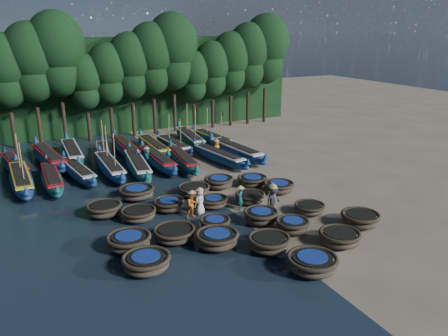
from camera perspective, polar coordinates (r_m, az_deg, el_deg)
name	(u,v)px	position (r m, az deg, el deg)	size (l,w,h in m)	color
ground	(215,198)	(29.41, -1.21, -3.98)	(120.00, 120.00, 0.00)	gray
foliage_wall	(122,85)	(49.93, -13.16, 10.55)	(40.00, 3.00, 10.00)	black
coracle_3	(312,263)	(21.23, 11.44, -12.05)	(2.57, 2.57, 0.82)	#4C3D2F
coracle_4	(340,237)	(23.97, 14.87, -8.75)	(2.25, 2.25, 0.78)	#4C3D2F
coracle_5	(146,262)	(21.22, -10.11, -12.01)	(2.84, 2.84, 0.81)	#4C3D2F
coracle_6	(217,239)	(22.95, -0.92, -9.23)	(2.39, 2.39, 0.84)	#4C3D2F
coracle_7	(269,243)	(22.72, 5.90, -9.67)	(2.30, 2.30, 0.82)	#4C3D2F
coracle_8	(293,225)	(24.81, 8.94, -7.39)	(1.93, 1.93, 0.78)	#4C3D2F
coracle_9	(360,219)	(26.42, 17.37, -6.35)	(2.26, 2.26, 0.83)	#4C3D2F
coracle_10	(129,241)	(23.26, -12.32, -9.32)	(2.40, 2.40, 0.82)	#4C3D2F
coracle_11	(174,233)	(23.77, -6.51, -8.50)	(2.30, 2.30, 0.76)	#4C3D2F
coracle_12	(215,223)	(24.93, -1.19, -7.20)	(2.06, 2.06, 0.66)	#4C3D2F
coracle_13	(261,216)	(25.71, 4.84, -6.25)	(2.09, 2.09, 0.80)	#4C3D2F
coracle_14	(309,208)	(27.42, 11.10, -5.16)	(1.97, 1.97, 0.66)	#4C3D2F
coracle_15	(138,214)	(26.54, -11.11, -5.89)	(2.59, 2.59, 0.71)	#4C3D2F
coracle_16	(169,204)	(27.54, -7.22, -4.73)	(2.38, 2.38, 0.74)	#4C3D2F
coracle_17	(213,202)	(27.84, -1.40, -4.41)	(2.20, 2.20, 0.68)	#4C3D2F
coracle_18	(250,197)	(28.53, 3.43, -3.83)	(2.04, 2.04, 0.72)	#4C3D2F
coracle_19	(279,187)	(30.48, 7.17, -2.44)	(2.53, 2.53, 0.76)	#4C3D2F
coracle_20	(104,209)	(27.51, -15.39, -5.20)	(2.49, 2.49, 0.82)	#4C3D2F
coracle_21	(137,192)	(29.76, -11.35, -3.13)	(2.48, 2.48, 0.80)	#4C3D2F
coracle_22	(194,190)	(29.78, -3.97, -2.89)	(2.56, 2.56, 0.72)	#4C3D2F
coracle_23	(219,182)	(31.12, -0.67, -1.82)	(2.16, 2.16, 0.80)	#4C3D2F
coracle_24	(252,180)	(31.65, 3.72, -1.63)	(2.29, 2.29, 0.70)	#4C3D2F
long_boat_0	(21,180)	(34.41, -24.96, -1.38)	(1.82, 8.73, 3.71)	navy
long_boat_1	(52,179)	(33.94, -21.55, -1.30)	(1.48, 7.98, 1.40)	#0E524D
long_boat_2	(78,171)	(35.03, -18.55, -0.40)	(2.41, 7.80, 1.38)	navy
long_boat_3	(110,167)	(35.30, -14.66, 0.17)	(1.53, 8.52, 3.62)	navy
long_boat_4	(138,165)	(35.13, -11.21, 0.36)	(2.47, 8.71, 1.54)	#0E524D
long_boat_5	(157,160)	(36.39, -8.74, 1.09)	(1.61, 8.58, 1.51)	navy
long_boat_6	(183,160)	(36.20, -5.44, 1.08)	(2.20, 8.13, 1.44)	#0E524D
long_boat_7	(219,156)	(36.99, -0.64, 1.54)	(2.65, 8.16, 1.45)	navy
long_boat_8	(236,151)	(38.52, 1.55, 2.28)	(2.42, 8.99, 1.59)	navy
long_boat_9	(15,165)	(38.57, -25.66, 0.37)	(2.62, 7.72, 1.38)	#0F1D39
long_boat_10	(48,157)	(39.32, -21.95, 1.31)	(2.83, 9.14, 1.62)	navy
long_boat_11	(72,152)	(40.22, -19.21, 1.94)	(1.81, 8.99, 1.58)	#0E524D
long_boat_12	(103,153)	(39.69, -15.54, 1.95)	(2.58, 7.50, 3.23)	#0F1D39
long_boat_13	(125,147)	(40.68, -12.80, 2.65)	(1.59, 8.73, 1.54)	navy
long_boat_14	(153,147)	(40.47, -9.22, 2.78)	(1.52, 8.63, 1.52)	#0E524D
long_boat_15	(174,145)	(40.98, -6.60, 3.00)	(1.91, 7.67, 3.27)	#0F1D39
long_boat_16	(190,138)	(43.14, -4.48, 3.93)	(2.52, 8.89, 3.80)	#0E524D
long_boat_17	(212,138)	(43.10, -1.53, 3.87)	(2.12, 7.97, 3.40)	navy
fisherman_0	(200,200)	(26.73, -3.18, -4.25)	(0.96, 0.85, 1.86)	silver
fisherman_1	(240,197)	(27.33, 2.12, -3.76)	(0.64, 0.66, 1.72)	#1A616E
fisherman_2	(192,204)	(26.24, -4.18, -4.70)	(0.93, 0.79, 1.89)	orange
fisherman_3	(273,199)	(27.02, 6.44, -4.07)	(1.26, 0.94, 1.93)	black
fisherman_4	(272,197)	(27.37, 6.33, -3.74)	(0.52, 1.02, 1.90)	silver
fisherman_5	(147,157)	(36.36, -10.05, 1.45)	(1.04, 1.57, 1.82)	#1A616E
fisherman_6	(217,148)	(38.68, -0.98, 2.69)	(0.88, 0.81, 1.71)	orange
tree_2	(4,70)	(44.82, -26.76, 11.36)	(4.51, 4.51, 10.63)	black
tree_3	(31,61)	(44.84, -23.90, 12.61)	(4.92, 4.92, 11.60)	black
tree_4	(57,53)	(45.00, -21.03, 13.82)	(5.34, 5.34, 12.58)	black
tree_5	(85,81)	(45.52, -17.73, 10.75)	(3.68, 3.68, 8.68)	black
tree_6	(108,73)	(45.87, -14.93, 11.89)	(4.09, 4.09, 9.65)	black
tree_7	(130,65)	(46.35, -12.16, 12.98)	(4.51, 4.51, 10.63)	black
tree_8	(152,58)	(46.94, -9.42, 14.02)	(4.92, 4.92, 11.60)	black
tree_9	(173,51)	(47.64, -6.74, 15.00)	(5.34, 5.34, 12.58)	black
tree_10	(193,76)	(48.68, -4.03, 11.94)	(3.68, 3.68, 8.68)	black
tree_11	(212,68)	(49.55, -1.53, 12.86)	(4.09, 4.09, 9.65)	black
tree_12	(231,62)	(50.51, 0.89, 13.73)	(4.51, 4.51, 10.63)	black
tree_13	(249,55)	(51.57, 3.24, 14.54)	(4.92, 4.92, 11.60)	black
tree_14	(266,48)	(52.72, 5.50, 15.30)	(5.34, 5.34, 12.58)	black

